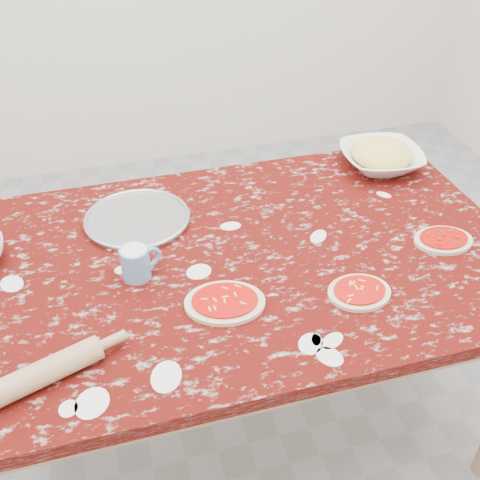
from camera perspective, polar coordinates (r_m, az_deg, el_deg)
name	(u,v)px	position (r m, az deg, el deg)	size (l,w,h in m)	color
ground	(240,417)	(2.21, 0.00, -16.87)	(4.00, 4.00, 0.00)	gray
worktable	(240,276)	(1.72, 0.00, -3.55)	(1.60, 1.00, 0.75)	#3E0805
pizza_tray	(137,220)	(1.83, -9.95, 1.96)	(0.32, 0.32, 0.01)	#B2B2B7
cheese_bowl	(381,159)	(2.13, 13.56, 7.70)	(0.28, 0.28, 0.07)	white
flour_mug	(137,262)	(1.59, -10.03, -2.16)	(0.11, 0.08, 0.09)	#618EC6
pizza_left	(225,302)	(1.50, -1.49, -6.08)	(0.24, 0.20, 0.02)	beige
pizza_mid	(359,292)	(1.56, 11.52, -4.99)	(0.17, 0.14, 0.02)	beige
pizza_right	(443,240)	(1.81, 19.17, 0.01)	(0.18, 0.15, 0.02)	beige
rolling_pin	(38,375)	(1.38, -19.06, -12.35)	(0.06, 0.06, 0.29)	tan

